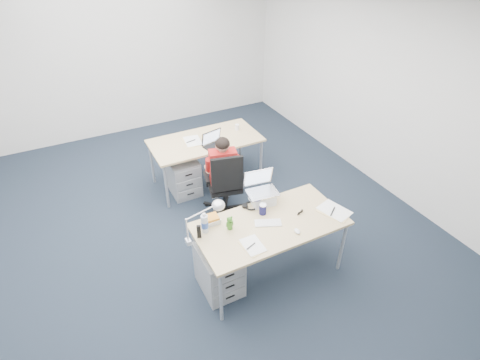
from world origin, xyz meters
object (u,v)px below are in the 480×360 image
(headphones, at_px, (251,205))
(desk_lamp, at_px, (199,223))
(computer_mouse, at_px, (297,231))
(book_stack, at_px, (211,220))
(desk_far, at_px, (205,142))
(wireless_keyboard, at_px, (268,223))
(bear_figurine, at_px, (230,223))
(drawer_pedestal_near, at_px, (219,270))
(silver_laptop, at_px, (263,189))
(desk_near, at_px, (270,226))
(water_bottle, at_px, (205,223))
(office_chair, at_px, (225,196))
(seated_person, at_px, (222,171))
(sunglasses, at_px, (300,212))
(dark_laptop, at_px, (216,140))
(can_koozie, at_px, (263,209))
(far_cup, at_px, (237,127))
(drawer_pedestal_far, at_px, (183,176))
(cordless_phone, at_px, (199,232))

(headphones, bearing_deg, desk_lamp, -143.27)
(computer_mouse, relative_size, book_stack, 0.48)
(desk_far, xyz_separation_m, book_stack, (-0.65, -1.71, 0.09))
(wireless_keyboard, bearing_deg, bear_figurine, -172.11)
(drawer_pedestal_near, height_order, silver_laptop, silver_laptop)
(desk_near, xyz_separation_m, water_bottle, (-0.66, 0.20, 0.17))
(silver_laptop, bearing_deg, water_bottle, -161.23)
(office_chair, distance_m, seated_person, 0.34)
(desk_far, relative_size, sunglasses, 15.80)
(dark_laptop, bearing_deg, sunglasses, -96.92)
(can_koozie, height_order, book_stack, can_koozie)
(headphones, bearing_deg, sunglasses, -21.07)
(drawer_pedestal_near, xyz_separation_m, bear_figurine, (0.17, 0.08, 0.53))
(seated_person, distance_m, silver_laptop, 1.05)
(headphones, relative_size, bear_figurine, 1.32)
(book_stack, distance_m, far_cup, 2.15)
(wireless_keyboard, bearing_deg, drawer_pedestal_far, 122.49)
(desk_lamp, bearing_deg, bear_figurine, -8.14)
(office_chair, bearing_deg, headphones, -81.44)
(drawer_pedestal_far, distance_m, book_stack, 1.71)
(office_chair, height_order, headphones, office_chair)
(desk_far, height_order, sunglasses, sunglasses)
(water_bottle, bearing_deg, bear_figurine, -17.47)
(desk_lamp, bearing_deg, water_bottle, 35.76)
(silver_laptop, distance_m, wireless_keyboard, 0.41)
(dark_laptop, bearing_deg, desk_near, -109.08)
(desk_near, bearing_deg, sunglasses, -1.89)
(desk_far, distance_m, water_bottle, 1.97)
(can_koozie, bearing_deg, headphones, 107.63)
(headphones, xyz_separation_m, sunglasses, (0.42, -0.35, -0.01))
(bear_figurine, xyz_separation_m, cordless_phone, (-0.33, 0.02, -0.00))
(office_chair, xyz_separation_m, book_stack, (-0.57, -0.90, 0.49))
(can_koozie, relative_size, water_bottle, 0.53)
(office_chair, relative_size, can_koozie, 7.82)
(seated_person, distance_m, computer_mouse, 1.61)
(desk_near, relative_size, seated_person, 1.39)
(desk_far, bearing_deg, desk_lamp, -114.12)
(can_koozie, relative_size, desk_lamp, 0.29)
(desk_near, distance_m, water_bottle, 0.71)
(desk_far, distance_m, can_koozie, 1.84)
(bear_figurine, distance_m, book_stack, 0.22)
(drawer_pedestal_far, xyz_separation_m, headphones, (0.27, -1.58, 0.47))
(silver_laptop, relative_size, can_koozie, 2.83)
(book_stack, bearing_deg, water_bottle, -138.90)
(desk_far, distance_m, headphones, 1.68)
(wireless_keyboard, relative_size, far_cup, 3.07)
(desk_near, xyz_separation_m, drawer_pedestal_near, (-0.59, 0.04, -0.41))
(desk_near, xyz_separation_m, book_stack, (-0.56, 0.29, 0.09))
(cordless_phone, xyz_separation_m, dark_laptop, (0.91, 1.60, 0.04))
(wireless_keyboard, distance_m, bear_figurine, 0.41)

